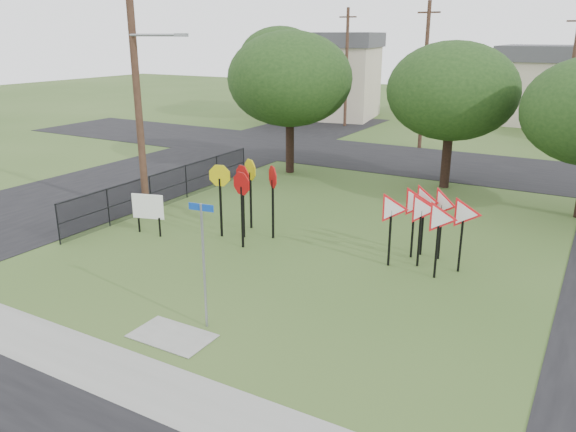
% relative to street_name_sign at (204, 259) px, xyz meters
% --- Properties ---
extents(ground, '(140.00, 140.00, 0.00)m').
position_rel_street_name_sign_xyz_m(ground, '(-0.43, 1.58, -1.84)').
color(ground, '#304C1C').
extents(sidewalk, '(30.00, 1.60, 0.02)m').
position_rel_street_name_sign_xyz_m(sidewalk, '(-0.43, -2.62, -1.83)').
color(sidewalk, gray).
rests_on(sidewalk, ground).
extents(planting_strip, '(30.00, 0.80, 0.02)m').
position_rel_street_name_sign_xyz_m(planting_strip, '(-0.43, -3.82, -1.83)').
color(planting_strip, '#304C1C').
rests_on(planting_strip, ground).
extents(street_left, '(8.00, 50.00, 0.02)m').
position_rel_street_name_sign_xyz_m(street_left, '(-12.43, 11.58, -1.83)').
color(street_left, black).
rests_on(street_left, ground).
extents(street_far, '(60.00, 8.00, 0.02)m').
position_rel_street_name_sign_xyz_m(street_far, '(-0.43, 21.58, -1.83)').
color(street_far, black).
rests_on(street_far, ground).
extents(curb_pad, '(2.00, 1.20, 0.02)m').
position_rel_street_name_sign_xyz_m(curb_pad, '(-0.43, -0.82, -1.83)').
color(curb_pad, gray).
rests_on(curb_pad, ground).
extents(street_name_sign, '(0.66, 0.10, 3.23)m').
position_rel_street_name_sign_xyz_m(street_name_sign, '(0.00, 0.00, 0.00)').
color(street_name_sign, gray).
rests_on(street_name_sign, ground).
extents(stop_sign_cluster, '(2.46, 2.18, 2.68)m').
position_rel_street_name_sign_xyz_m(stop_sign_cluster, '(-2.78, 5.97, 0.14)').
color(stop_sign_cluster, black).
rests_on(stop_sign_cluster, ground).
extents(yield_sign_cluster, '(3.12, 1.84, 2.44)m').
position_rel_street_name_sign_xyz_m(yield_sign_cluster, '(3.56, 6.67, -0.05)').
color(yield_sign_cluster, black).
rests_on(yield_sign_cluster, ground).
extents(info_board, '(1.19, 0.37, 1.53)m').
position_rel_street_name_sign_xyz_m(info_board, '(-6.06, 4.45, -0.82)').
color(info_board, black).
rests_on(info_board, ground).
extents(utility_pole_main, '(3.55, 0.33, 10.00)m').
position_rel_street_name_sign_xyz_m(utility_pole_main, '(-7.67, 6.07, 3.37)').
color(utility_pole_main, '#4A3022').
rests_on(utility_pole_main, ground).
extents(far_pole_a, '(1.40, 0.24, 9.00)m').
position_rel_street_name_sign_xyz_m(far_pole_a, '(-2.43, 25.58, 2.76)').
color(far_pole_a, '#4A3022').
rests_on(far_pole_a, ground).
extents(far_pole_b, '(1.40, 0.24, 8.50)m').
position_rel_street_name_sign_xyz_m(far_pole_b, '(5.57, 29.58, 2.51)').
color(far_pole_b, '#4A3022').
rests_on(far_pole_b, ground).
extents(far_pole_c, '(1.40, 0.24, 9.00)m').
position_rel_street_name_sign_xyz_m(far_pole_c, '(-10.43, 31.58, 2.76)').
color(far_pole_c, '#4A3022').
rests_on(far_pole_c, ground).
extents(fence_run, '(0.05, 11.55, 1.50)m').
position_rel_street_name_sign_xyz_m(fence_run, '(-8.03, 7.83, -1.05)').
color(fence_run, black).
rests_on(fence_run, ground).
extents(house_left, '(10.58, 8.88, 7.20)m').
position_rel_street_name_sign_xyz_m(house_left, '(-14.43, 35.58, 1.81)').
color(house_left, beige).
rests_on(house_left, ground).
extents(house_mid, '(8.40, 8.40, 6.20)m').
position_rel_street_name_sign_xyz_m(house_mid, '(3.57, 41.58, 1.31)').
color(house_mid, beige).
rests_on(house_mid, ground).
extents(tree_near_left, '(6.40, 6.40, 7.27)m').
position_rel_street_name_sign_xyz_m(tree_near_left, '(-6.43, 15.58, 3.02)').
color(tree_near_left, black).
rests_on(tree_near_left, ground).
extents(tree_near_mid, '(6.00, 6.00, 6.80)m').
position_rel_street_name_sign_xyz_m(tree_near_mid, '(1.57, 16.58, 2.70)').
color(tree_near_mid, black).
rests_on(tree_near_mid, ground).
extents(tree_far_left, '(6.80, 6.80, 7.73)m').
position_rel_street_name_sign_xyz_m(tree_far_left, '(-16.43, 31.58, 3.33)').
color(tree_far_left, black).
rests_on(tree_far_left, ground).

